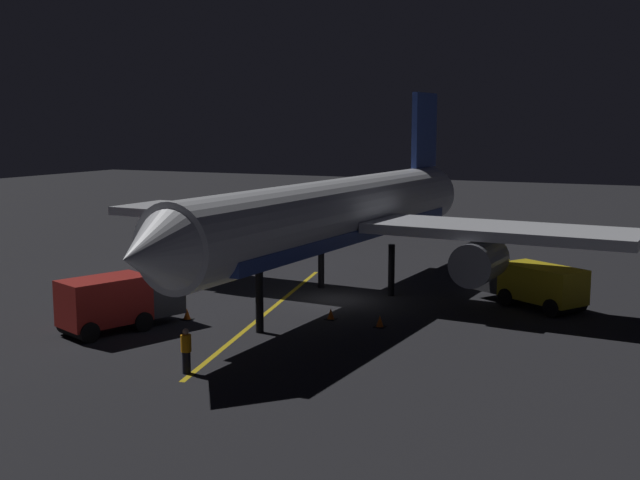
{
  "coord_description": "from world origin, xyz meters",
  "views": [
    {
      "loc": [
        -16.75,
        37.54,
        9.33
      ],
      "look_at": [
        0.0,
        2.0,
        3.5
      ],
      "focal_mm": 44.27,
      "sensor_mm": 36.0,
      "label": 1
    }
  ],
  "objects_px": {
    "catering_truck": "(532,284)",
    "traffic_cone_under_wing": "(380,322)",
    "baggage_truck": "(116,303)",
    "ground_crew_worker": "(186,351)",
    "airliner": "(341,216)",
    "traffic_cone_near_right": "(331,314)",
    "traffic_cone_near_left": "(187,315)"
  },
  "relations": [
    {
      "from": "airliner",
      "to": "ground_crew_worker",
      "type": "bearing_deg",
      "value": 89.9
    },
    {
      "from": "airliner",
      "to": "traffic_cone_near_right",
      "type": "height_order",
      "value": "airliner"
    },
    {
      "from": "traffic_cone_under_wing",
      "to": "ground_crew_worker",
      "type": "bearing_deg",
      "value": 66.43
    },
    {
      "from": "baggage_truck",
      "to": "catering_truck",
      "type": "distance_m",
      "value": 20.69
    },
    {
      "from": "catering_truck",
      "to": "traffic_cone_under_wing",
      "type": "bearing_deg",
      "value": 52.54
    },
    {
      "from": "catering_truck",
      "to": "traffic_cone_under_wing",
      "type": "relative_size",
      "value": 11.28
    },
    {
      "from": "catering_truck",
      "to": "traffic_cone_near_right",
      "type": "relative_size",
      "value": 11.28
    },
    {
      "from": "traffic_cone_under_wing",
      "to": "traffic_cone_near_right",
      "type": "bearing_deg",
      "value": -7.29
    },
    {
      "from": "airliner",
      "to": "catering_truck",
      "type": "relative_size",
      "value": 5.44
    },
    {
      "from": "baggage_truck",
      "to": "ground_crew_worker",
      "type": "distance_m",
      "value": 7.55
    },
    {
      "from": "traffic_cone_near_right",
      "to": "traffic_cone_under_wing",
      "type": "bearing_deg",
      "value": 172.71
    },
    {
      "from": "traffic_cone_near_left",
      "to": "traffic_cone_under_wing",
      "type": "distance_m",
      "value": 9.25
    },
    {
      "from": "catering_truck",
      "to": "traffic_cone_near_right",
      "type": "height_order",
      "value": "catering_truck"
    },
    {
      "from": "airliner",
      "to": "traffic_cone_under_wing",
      "type": "relative_size",
      "value": 61.32
    },
    {
      "from": "traffic_cone_near_right",
      "to": "airliner",
      "type": "bearing_deg",
      "value": -72.07
    },
    {
      "from": "baggage_truck",
      "to": "traffic_cone_near_right",
      "type": "distance_m",
      "value": 10.01
    },
    {
      "from": "baggage_truck",
      "to": "traffic_cone_near_left",
      "type": "xyz_separation_m",
      "value": [
        -1.74,
        -3.0,
        -1.02
      ]
    },
    {
      "from": "baggage_truck",
      "to": "catering_truck",
      "type": "xyz_separation_m",
      "value": [
        -16.18,
        -12.89,
        -0.11
      ]
    },
    {
      "from": "airliner",
      "to": "baggage_truck",
      "type": "relative_size",
      "value": 5.65
    },
    {
      "from": "airliner",
      "to": "baggage_truck",
      "type": "xyz_separation_m",
      "value": [
        6.5,
        10.51,
        -3.17
      ]
    },
    {
      "from": "ground_crew_worker",
      "to": "traffic_cone_near_right",
      "type": "bearing_deg",
      "value": -98.64
    },
    {
      "from": "traffic_cone_near_right",
      "to": "catering_truck",
      "type": "bearing_deg",
      "value": -139.87
    },
    {
      "from": "traffic_cone_near_left",
      "to": "traffic_cone_near_right",
      "type": "bearing_deg",
      "value": -154.48
    },
    {
      "from": "traffic_cone_near_left",
      "to": "catering_truck",
      "type": "bearing_deg",
      "value": -145.57
    },
    {
      "from": "airliner",
      "to": "traffic_cone_near_right",
      "type": "distance_m",
      "value": 6.35
    },
    {
      "from": "ground_crew_worker",
      "to": "airliner",
      "type": "bearing_deg",
      "value": -90.1
    },
    {
      "from": "traffic_cone_near_right",
      "to": "traffic_cone_under_wing",
      "type": "xyz_separation_m",
      "value": [
        -2.65,
        0.34,
        0.0
      ]
    },
    {
      "from": "airliner",
      "to": "baggage_truck",
      "type": "height_order",
      "value": "airliner"
    },
    {
      "from": "airliner",
      "to": "traffic_cone_under_wing",
      "type": "xyz_separation_m",
      "value": [
        -4.11,
        4.88,
        -4.19
      ]
    },
    {
      "from": "catering_truck",
      "to": "traffic_cone_near_left",
      "type": "xyz_separation_m",
      "value": [
        14.43,
        9.89,
        -0.91
      ]
    },
    {
      "from": "airliner",
      "to": "ground_crew_worker",
      "type": "relative_size",
      "value": 19.38
    },
    {
      "from": "catering_truck",
      "to": "traffic_cone_near_left",
      "type": "bearing_deg",
      "value": 34.43
    }
  ]
}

